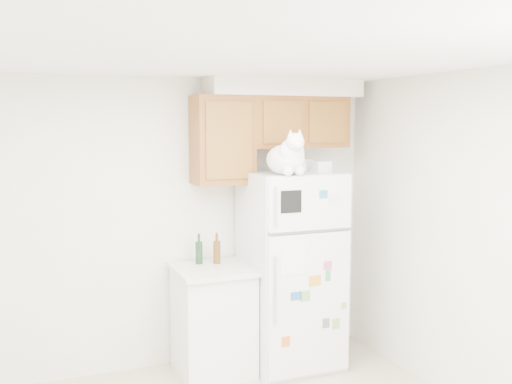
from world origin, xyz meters
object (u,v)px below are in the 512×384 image
cat (288,158)px  storage_box_back (302,165)px  bottle_green (199,249)px  refrigerator (291,269)px  base_counter (213,319)px  storage_box_front (321,167)px  bottle_amber (217,248)px

cat → storage_box_back: cat is taller
bottle_green → cat: bearing=-35.8°
refrigerator → base_counter: bearing=173.9°
refrigerator → bottle_green: 0.82m
refrigerator → cat: bearing=-121.7°
refrigerator → cat: cat is taller
cat → bottle_green: bearing=144.2°
base_counter → bottle_green: size_ratio=3.52×
storage_box_back → storage_box_front: (0.07, -0.22, -0.01)m
cat → bottle_amber: cat is taller
bottle_amber → base_counter: bearing=-125.2°
base_counter → cat: (0.55, -0.30, 1.38)m
cat → bottle_green: (-0.62, 0.45, -0.79)m
base_counter → bottle_amber: bottle_amber is taller
bottle_green → refrigerator: bearing=-16.1°
refrigerator → base_counter: refrigerator is taller
refrigerator → base_counter: (-0.69, 0.07, -0.39)m
storage_box_back → bottle_green: storage_box_back is taller
cat → storage_box_front: bearing=23.0°
storage_box_back → bottle_green: size_ratio=0.69×
base_counter → storage_box_back: (0.87, 0.09, 1.29)m
refrigerator → storage_box_front: bearing=-14.2°
bottle_green → bottle_amber: bearing=-18.3°
base_counter → storage_box_back: bearing=5.7°
cat → storage_box_back: size_ratio=2.96×
base_counter → bottle_amber: (0.07, 0.10, 0.59)m
cat → bottle_amber: bearing=139.9°
storage_box_back → bottle_amber: storage_box_back is taller
refrigerator → bottle_amber: size_ratio=6.42×
cat → storage_box_front: (0.39, 0.17, -0.09)m
refrigerator → storage_box_back: size_ratio=9.44×
cat → storage_box_back: bearing=50.4°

